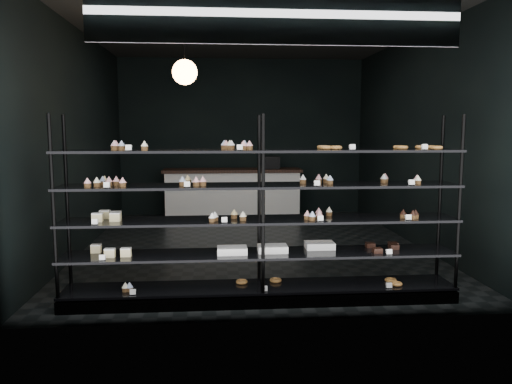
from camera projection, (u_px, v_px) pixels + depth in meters
room at (253, 140)px, 7.39m from camera, size 5.01×6.01×3.20m
display_shelf at (258, 241)px, 5.08m from camera, size 4.00×0.50×1.91m
signage at (277, 15)px, 4.35m from camera, size 3.30×0.05×0.50m
pendant_lamp at (185, 72)px, 6.03m from camera, size 0.30×0.30×0.88m
service_counter at (233, 193)px, 9.98m from camera, size 2.73×0.65×1.23m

